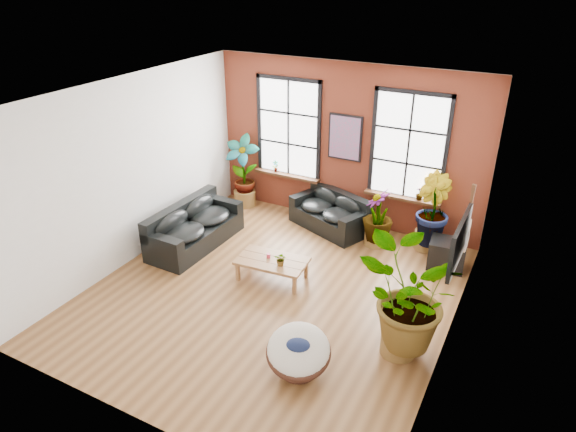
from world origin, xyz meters
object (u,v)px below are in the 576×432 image
(sofa_left, at_px, (193,227))
(coffee_table, at_px, (272,262))
(sofa_back, at_px, (331,213))
(papasan_chair, at_px, (298,352))

(sofa_left, distance_m, coffee_table, 2.10)
(sofa_back, height_order, coffee_table, sofa_back)
(sofa_back, xyz_separation_m, sofa_left, (-2.21, -1.99, 0.03))
(sofa_left, xyz_separation_m, coffee_table, (2.07, -0.38, -0.03))
(sofa_left, bearing_deg, sofa_back, -46.42)
(papasan_chair, bearing_deg, sofa_back, 86.01)
(sofa_back, bearing_deg, papasan_chair, -50.93)
(sofa_back, distance_m, sofa_left, 2.98)
(papasan_chair, bearing_deg, sofa_left, 125.67)
(sofa_back, relative_size, sofa_left, 0.87)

